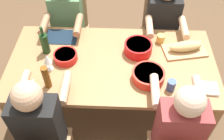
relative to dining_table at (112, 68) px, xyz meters
name	(u,v)px	position (x,y,z in m)	size (l,w,h in m)	color
ground_plane	(112,107)	(0.00, 0.00, -0.66)	(8.00, 8.00, 0.00)	brown
dining_table	(112,68)	(0.00, 0.00, 0.00)	(1.91, 0.98, 0.74)	#9E7044
chair_far_right	(158,30)	(0.52, 0.81, -0.18)	(0.40, 0.40, 0.85)	#A87F56
diner_far_right	(162,25)	(0.52, 0.63, 0.03)	(0.41, 0.53, 1.20)	#2D2D38
diner_near_right	(177,127)	(0.52, -0.63, 0.03)	(0.41, 0.53, 1.20)	#2D2D38
chair_far_left	(72,27)	(-0.52, 0.81, -0.18)	(0.40, 0.40, 0.85)	#A87F56
diner_far_left	(67,22)	(-0.52, 0.63, 0.03)	(0.41, 0.53, 1.20)	#2D2D38
diner_near_left	(41,122)	(-0.52, -0.63, 0.03)	(0.41, 0.53, 1.20)	#2D2D38
serving_bowl_pasta	(65,56)	(-0.43, 0.02, 0.12)	(0.22, 0.22, 0.07)	red
serving_bowl_fruit	(138,47)	(0.24, 0.14, 0.14)	(0.26, 0.26, 0.10)	red
serving_bowl_salad	(148,75)	(0.32, -0.19, 0.13)	(0.28, 0.28, 0.08)	red
cutting_board	(184,50)	(0.69, 0.17, 0.09)	(0.40, 0.22, 0.02)	tan
bread_loaf	(186,46)	(0.69, 0.17, 0.14)	(0.32, 0.11, 0.09)	tan
wine_bottle	(45,43)	(-0.63, 0.11, 0.19)	(0.08, 0.08, 0.29)	#193819
beer_bottle	(46,77)	(-0.52, -0.30, 0.19)	(0.06, 0.06, 0.22)	brown
wine_glass	(47,60)	(-0.56, -0.11, 0.19)	(0.08, 0.08, 0.17)	silver
cup_far_right	(161,39)	(0.47, 0.30, 0.12)	(0.08, 0.08, 0.08)	gold
cup_near_right	(171,85)	(0.50, -0.29, 0.13)	(0.07, 0.07, 0.10)	#334C8C
placemat_far_left	(62,37)	(-0.52, 0.33, 0.08)	(0.32, 0.23, 0.01)	#142333
fork_near_left	(31,87)	(-0.66, -0.33, 0.08)	(0.02, 0.17, 0.01)	silver
napkin_stack	(209,88)	(0.82, -0.28, 0.09)	(0.14, 0.14, 0.02)	white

